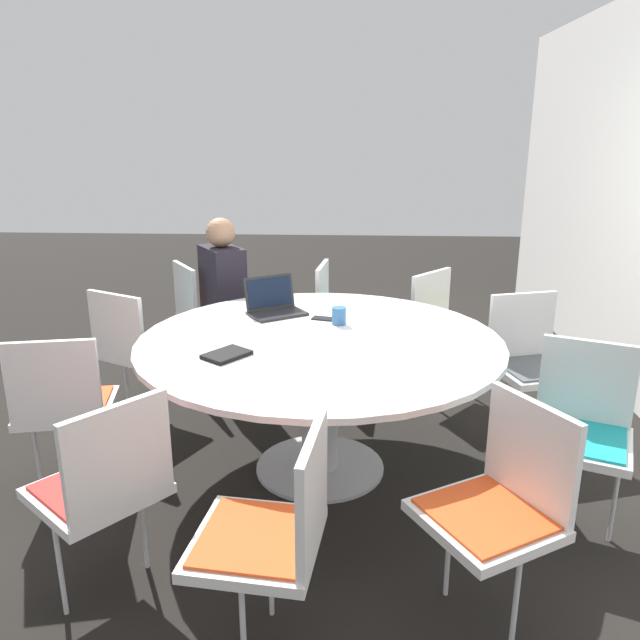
# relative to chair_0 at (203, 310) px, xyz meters

# --- Properties ---
(ground_plane) EXTENTS (16.00, 16.00, 0.00)m
(ground_plane) POSITION_rel_chair_0_xyz_m (1.29, 0.92, -0.53)
(ground_plane) COLOR black
(conference_table) EXTENTS (1.89, 1.89, 0.76)m
(conference_table) POSITION_rel_chair_0_xyz_m (1.29, 0.92, 0.09)
(conference_table) COLOR #B7B7BC
(conference_table) RESTS_ON ground_plane
(chair_0) EXTENTS (0.60, 0.59, 0.88)m
(chair_0) POSITION_rel_chair_0_xyz_m (0.00, 0.00, 0.00)
(chair_0) COLOR silver
(chair_0) RESTS_ON ground_plane
(chair_1) EXTENTS (0.57, 0.58, 0.88)m
(chair_1) POSITION_rel_chair_0_xyz_m (0.77, -0.25, 0.00)
(chair_1) COLOR silver
(chair_1) RESTS_ON ground_plane
(chair_2) EXTENTS (0.50, 0.52, 0.88)m
(chair_2) POSITION_rel_chair_0_xyz_m (1.61, -0.32, 0.00)
(chair_2) COLOR silver
(chair_2) RESTS_ON ground_plane
(chair_3) EXTENTS (0.61, 0.60, 0.88)m
(chair_3) POSITION_rel_chair_0_xyz_m (2.32, 0.16, 0.00)
(chair_3) COLOR silver
(chair_3) RESTS_ON ground_plane
(chair_4) EXTENTS (0.49, 0.47, 0.88)m
(chair_4) POSITION_rel_chair_0_xyz_m (2.57, 0.84, 0.00)
(chair_4) COLOR silver
(chair_4) RESTS_ON ground_plane
(chair_5) EXTENTS (0.59, 0.58, 0.88)m
(chair_5) POSITION_rel_chair_0_xyz_m (2.36, 1.63, 0.00)
(chair_5) COLOR silver
(chair_5) RESTS_ON ground_plane
(chair_6) EXTENTS (0.56, 0.57, 0.88)m
(chair_6) POSITION_rel_chair_0_xyz_m (1.72, 2.13, 0.00)
(chair_6) COLOR silver
(chair_6) RESTS_ON ground_plane
(chair_7) EXTENTS (0.53, 0.54, 0.88)m
(chair_7) POSITION_rel_chair_0_xyz_m (0.86, 2.14, 0.00)
(chair_7) COLOR silver
(chair_7) RESTS_ON ground_plane
(chair_8) EXTENTS (0.61, 0.61, 0.88)m
(chair_8) POSITION_rel_chair_0_xyz_m (0.28, 1.72, 0.00)
(chair_8) COLOR silver
(chair_8) RESTS_ON ground_plane
(chair_9) EXTENTS (0.48, 0.47, 0.88)m
(chair_9) POSITION_rel_chair_0_xyz_m (0.00, 1.00, 0.00)
(chair_9) COLOR silver
(chair_9) RESTS_ON ground_plane
(person_0) EXTENTS (0.42, 0.38, 1.23)m
(person_0) POSITION_rel_chair_0_xyz_m (0.16, 0.20, 0.19)
(person_0) COLOR #231E28
(person_0) RESTS_ON ground_plane
(laptop) EXTENTS (0.36, 0.39, 0.21)m
(laptop) POSITION_rel_chair_0_xyz_m (0.84, 0.63, 0.28)
(laptop) COLOR #232326
(laptop) RESTS_ON conference_table
(spiral_notebook) EXTENTS (0.26, 0.25, 0.02)m
(spiral_notebook) POSITION_rel_chair_0_xyz_m (1.58, 0.49, 0.24)
(spiral_notebook) COLOR black
(spiral_notebook) RESTS_ON conference_table
(coffee_cup) EXTENTS (0.08, 0.08, 0.10)m
(coffee_cup) POSITION_rel_chair_0_xyz_m (1.03, 1.02, 0.28)
(coffee_cup) COLOR #33669E
(coffee_cup) RESTS_ON conference_table
(cell_phone) EXTENTS (0.10, 0.15, 0.01)m
(cell_phone) POSITION_rel_chair_0_xyz_m (0.94, 0.93, 0.23)
(cell_phone) COLOR black
(cell_phone) RESTS_ON conference_table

